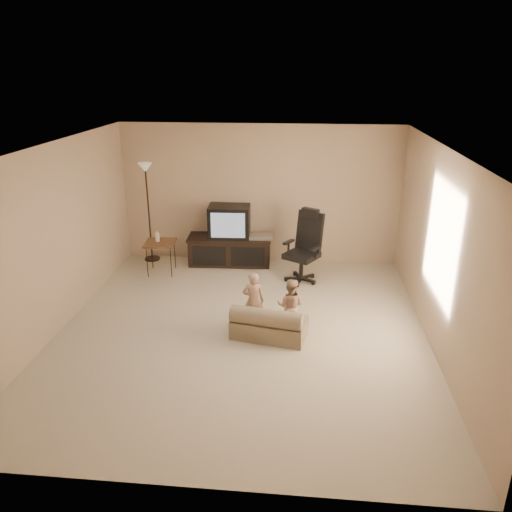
{
  "coord_description": "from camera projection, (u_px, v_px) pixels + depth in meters",
  "views": [
    {
      "loc": [
        0.78,
        -6.0,
        3.41
      ],
      "look_at": [
        0.14,
        0.6,
        0.89
      ],
      "focal_mm": 35.0,
      "sensor_mm": 36.0,
      "label": 1
    }
  ],
  "objects": [
    {
      "name": "floor",
      "position": [
        242.0,
        331.0,
        6.86
      ],
      "size": [
        5.5,
        5.5,
        0.0
      ],
      "primitive_type": "plane",
      "color": "#B7AA91",
      "rests_on": "ground"
    },
    {
      "name": "room_shell",
      "position": [
        240.0,
        226.0,
        6.32
      ],
      "size": [
        5.5,
        5.5,
        5.5
      ],
      "color": "white",
      "rests_on": "floor"
    },
    {
      "name": "tv_stand",
      "position": [
        230.0,
        240.0,
        9.07
      ],
      "size": [
        1.56,
        0.63,
        1.1
      ],
      "rotation": [
        0.0,
        0.0,
        0.05
      ],
      "color": "black",
      "rests_on": "floor"
    },
    {
      "name": "office_chair",
      "position": [
        304.0,
        256.0,
        8.36
      ],
      "size": [
        0.77,
        0.78,
        1.22
      ],
      "rotation": [
        0.0,
        0.0,
        -0.54
      ],
      "color": "black",
      "rests_on": "floor"
    },
    {
      "name": "side_table",
      "position": [
        160.0,
        243.0,
        8.63
      ],
      "size": [
        0.56,
        0.56,
        0.77
      ],
      "rotation": [
        0.0,
        0.0,
        0.09
      ],
      "color": "brown",
      "rests_on": "floor"
    },
    {
      "name": "floor_lamp",
      "position": [
        147.0,
        190.0,
        8.95
      ],
      "size": [
        0.28,
        0.28,
        1.82
      ],
      "color": "black",
      "rests_on": "floor"
    },
    {
      "name": "child_sofa",
      "position": [
        268.0,
        325.0,
        6.64
      ],
      "size": [
        1.05,
        0.72,
        0.48
      ],
      "rotation": [
        0.0,
        0.0,
        -0.18
      ],
      "color": "gray",
      "rests_on": "floor"
    },
    {
      "name": "toddler_left",
      "position": [
        253.0,
        301.0,
        6.8
      ],
      "size": [
        0.32,
        0.24,
        0.84
      ],
      "primitive_type": "imported",
      "rotation": [
        0.0,
        0.0,
        3.2
      ],
      "color": "tan",
      "rests_on": "floor"
    },
    {
      "name": "toddler_right",
      "position": [
        290.0,
        306.0,
        6.71
      ],
      "size": [
        0.41,
        0.28,
        0.78
      ],
      "primitive_type": "imported",
      "rotation": [
        0.0,
        0.0,
        2.95
      ],
      "color": "tan",
      "rests_on": "floor"
    }
  ]
}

